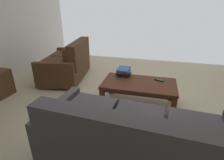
# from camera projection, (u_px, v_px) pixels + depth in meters

# --- Properties ---
(ground_plane) EXTENTS (5.61, 5.61, 0.01)m
(ground_plane) POSITION_uv_depth(u_px,v_px,m) (131.00, 106.00, 2.97)
(ground_plane) COLOR beige
(sofa_main) EXTENTS (1.87, 0.97, 0.82)m
(sofa_main) POSITION_uv_depth(u_px,v_px,m) (133.00, 142.00, 1.69)
(sofa_main) COLOR black
(sofa_main) RESTS_ON ground
(loveseat_near) EXTENTS (1.00, 1.42, 0.87)m
(loveseat_near) POSITION_uv_depth(u_px,v_px,m) (68.00, 63.00, 3.92)
(loveseat_near) COLOR black
(loveseat_near) RESTS_ON ground
(coffee_table) EXTENTS (1.17, 0.66, 0.41)m
(coffee_table) POSITION_uv_depth(u_px,v_px,m) (139.00, 86.00, 2.88)
(coffee_table) COLOR #4C2819
(coffee_table) RESTS_ON ground
(book_stack) EXTENTS (0.28, 0.32, 0.13)m
(book_stack) POSITION_uv_depth(u_px,v_px,m) (124.00, 72.00, 3.13)
(book_stack) COLOR black
(book_stack) RESTS_ON coffee_table
(tv_remote) EXTENTS (0.16, 0.10, 0.02)m
(tv_remote) POSITION_uv_depth(u_px,v_px,m) (159.00, 80.00, 2.91)
(tv_remote) COLOR black
(tv_remote) RESTS_ON coffee_table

